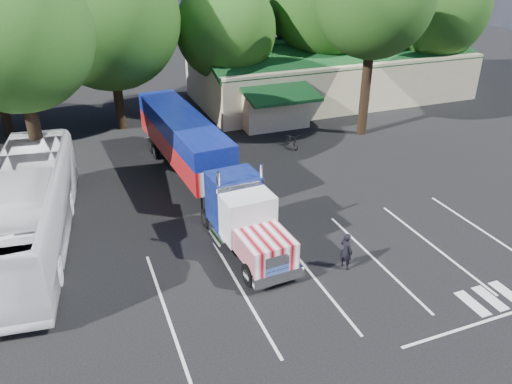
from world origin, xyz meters
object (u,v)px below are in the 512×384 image
object	(u,v)px
woman	(346,251)
silver_sedan	(331,103)
bicycle	(292,140)
semi_truck	(196,154)
tour_bus	(27,210)

from	to	relation	value
woman	silver_sedan	distance (m)	22.54
silver_sedan	woman	bearing A→B (deg)	154.87
woman	bicycle	xyz separation A→B (m)	(3.90, 13.92, -0.38)
semi_truck	bicycle	world-z (taller)	semi_truck
semi_truck	woman	bearing A→B (deg)	-71.54
bicycle	silver_sedan	xyz separation A→B (m)	(6.49, 6.08, 0.24)
semi_truck	bicycle	size ratio (longest dim) A/B	9.99
tour_bus	silver_sedan	bearing A→B (deg)	36.58
semi_truck	bicycle	distance (m)	9.05
semi_truck	woman	xyz separation A→B (m)	(3.98, -9.82, -1.34)
silver_sedan	semi_truck	bearing A→B (deg)	127.63
woman	bicycle	distance (m)	14.46
semi_truck	woman	world-z (taller)	semi_truck
semi_truck	tour_bus	xyz separation A→B (m)	(-8.78, -2.84, -0.32)
semi_truck	tour_bus	bearing A→B (deg)	-165.69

